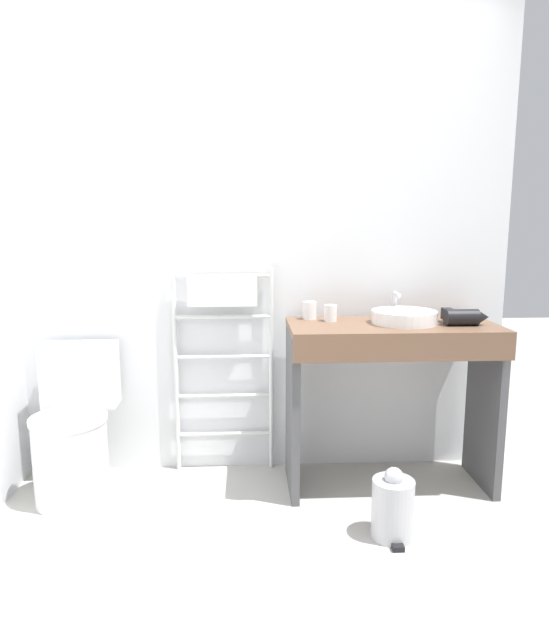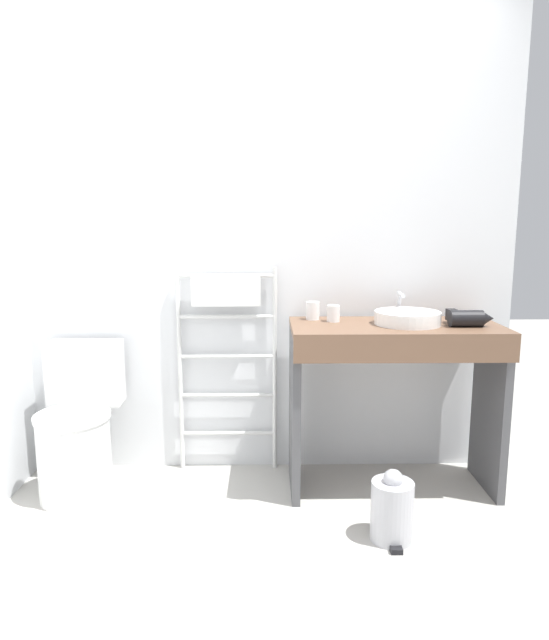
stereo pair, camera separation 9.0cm
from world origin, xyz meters
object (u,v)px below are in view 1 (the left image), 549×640
object	(u,v)px
hair_dryer	(463,317)
trash_bin	(393,507)
sink_basin	(404,317)
cup_near_wall	(310,310)
cup_near_edge	(330,313)
toilet	(74,435)
towel_radiator	(223,329)

from	to	relation	value
hair_dryer	trash_bin	xyz separation A→B (m)	(-0.44, -0.45, -0.76)
sink_basin	cup_near_wall	distance (m)	0.48
sink_basin	cup_near_edge	distance (m)	0.37
toilet	sink_basin	xyz separation A→B (m)	(1.66, 0.02, 0.58)
cup_near_wall	cup_near_edge	size ratio (longest dim) A/B	1.10
toilet	towel_radiator	distance (m)	0.92
toilet	hair_dryer	world-z (taller)	hair_dryer
toilet	sink_basin	distance (m)	1.76
cup_near_edge	hair_dryer	world-z (taller)	cup_near_edge
toilet	cup_near_wall	size ratio (longest dim) A/B	8.18
towel_radiator	toilet	bearing A→B (deg)	-161.31
sink_basin	hair_dryer	bearing A→B (deg)	-11.19
hair_dryer	trash_bin	size ratio (longest dim) A/B	0.67
towel_radiator	sink_basin	distance (m)	0.95
cup_near_edge	trash_bin	world-z (taller)	cup_near_edge
towel_radiator	sink_basin	size ratio (longest dim) A/B	3.46
towel_radiator	cup_near_edge	bearing A→B (deg)	-15.00
toilet	towel_radiator	xyz separation A→B (m)	(0.74, 0.25, 0.48)
cup_near_wall	trash_bin	size ratio (longest dim) A/B	0.29
toilet	trash_bin	xyz separation A→B (m)	(1.50, -0.48, -0.18)
towel_radiator	cup_near_edge	distance (m)	0.58
toilet	cup_near_edge	xyz separation A→B (m)	(1.30, 0.10, 0.59)
sink_basin	trash_bin	xyz separation A→B (m)	(-0.16, -0.50, -0.76)
sink_basin	trash_bin	world-z (taller)	sink_basin
trash_bin	hair_dryer	bearing A→B (deg)	45.33
sink_basin	hair_dryer	xyz separation A→B (m)	(0.28, -0.06, 0.01)
toilet	cup_near_wall	world-z (taller)	cup_near_wall
toilet	trash_bin	distance (m)	1.58
toilet	cup_near_edge	size ratio (longest dim) A/B	8.96
hair_dryer	trash_bin	world-z (taller)	hair_dryer
cup_near_edge	towel_radiator	bearing A→B (deg)	165.00
trash_bin	cup_near_edge	bearing A→B (deg)	109.17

